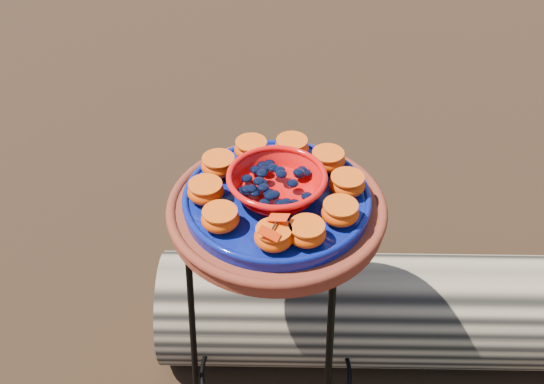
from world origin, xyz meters
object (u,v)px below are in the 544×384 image
at_px(plant_stand, 276,322).
at_px(cobalt_plate, 277,200).
at_px(terracotta_saucer, 277,212).
at_px(red_bowl, 277,186).
at_px(driftwood_log, 465,311).

relative_size(plant_stand, cobalt_plate, 1.77).
bearing_deg(plant_stand, cobalt_plate, 0.00).
xyz_separation_m(terracotta_saucer, red_bowl, (0.00, 0.00, 0.07)).
xyz_separation_m(terracotta_saucer, cobalt_plate, (0.00, 0.00, 0.03)).
bearing_deg(red_bowl, plant_stand, 0.00).
bearing_deg(cobalt_plate, red_bowl, 0.00).
height_order(plant_stand, red_bowl, red_bowl).
bearing_deg(driftwood_log, terracotta_saucer, -135.60).
relative_size(terracotta_saucer, red_bowl, 2.33).
bearing_deg(terracotta_saucer, red_bowl, 0.00).
distance_m(cobalt_plate, red_bowl, 0.04).
xyz_separation_m(cobalt_plate, red_bowl, (0.00, 0.00, 0.04)).
relative_size(red_bowl, driftwood_log, 0.11).
xyz_separation_m(terracotta_saucer, driftwood_log, (0.42, 0.41, -0.55)).
bearing_deg(plant_stand, terracotta_saucer, 0.00).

